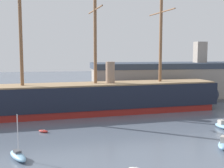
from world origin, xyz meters
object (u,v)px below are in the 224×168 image
(sailboat_mid_left, at_px, (18,156))
(dockside_warehouse_right, at_px, (182,81))
(motorboat_alongside_stern, at_px, (222,125))
(dinghy_alongside_bow, at_px, (43,131))
(motorboat_distant_centre, at_px, (111,102))
(tall_ship, at_px, (96,97))

(sailboat_mid_left, bearing_deg, dockside_warehouse_right, 45.83)
(sailboat_mid_left, xyz_separation_m, motorboat_alongside_stern, (37.01, 10.29, 0.02))
(dinghy_alongside_bow, xyz_separation_m, motorboat_distant_centre, (17.37, 26.36, 0.28))
(dinghy_alongside_bow, bearing_deg, motorboat_alongside_stern, -5.15)
(tall_ship, bearing_deg, motorboat_alongside_stern, -38.88)
(tall_ship, xyz_separation_m, dinghy_alongside_bow, (-11.61, -15.16, -3.60))
(dockside_warehouse_right, bearing_deg, dinghy_alongside_bow, -142.38)
(dinghy_alongside_bow, xyz_separation_m, motorboat_alongside_stern, (34.23, -3.09, 0.32))
(tall_ship, height_order, sailboat_mid_left, tall_ship)
(motorboat_alongside_stern, relative_size, dockside_warehouse_right, 0.07)
(tall_ship, distance_m, motorboat_alongside_stern, 29.24)
(motorboat_alongside_stern, distance_m, motorboat_distant_centre, 33.93)
(dinghy_alongside_bow, xyz_separation_m, dockside_warehouse_right, (40.65, 31.33, 5.43))
(sailboat_mid_left, bearing_deg, dinghy_alongside_bow, 78.26)
(dinghy_alongside_bow, distance_m, motorboat_distant_centre, 31.57)
(dockside_warehouse_right, bearing_deg, sailboat_mid_left, -134.17)
(sailboat_mid_left, bearing_deg, motorboat_distant_centre, 63.11)
(sailboat_mid_left, relative_size, dockside_warehouse_right, 0.11)
(tall_ship, distance_m, dockside_warehouse_right, 33.29)
(motorboat_alongside_stern, bearing_deg, dinghy_alongside_bow, 174.85)
(sailboat_mid_left, xyz_separation_m, dockside_warehouse_right, (43.43, 44.71, 5.13))
(motorboat_alongside_stern, xyz_separation_m, motorboat_distant_centre, (-16.86, 29.44, -0.04))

